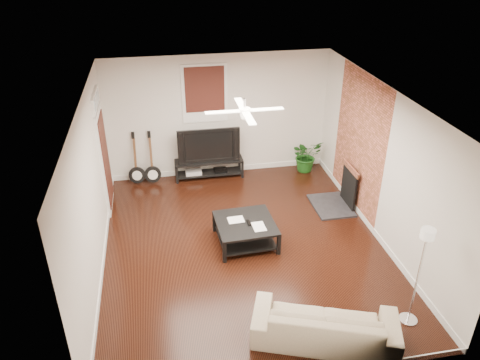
% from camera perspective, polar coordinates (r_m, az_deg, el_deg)
% --- Properties ---
extents(room, '(5.01, 6.01, 2.81)m').
position_cam_1_polar(room, '(7.85, 0.54, 0.24)').
color(room, black).
rests_on(room, ground).
extents(brick_accent, '(0.02, 2.20, 2.80)m').
position_cam_1_polar(brick_accent, '(9.44, 14.36, 4.36)').
color(brick_accent, brown).
rests_on(brick_accent, floor).
extents(fireplace, '(0.80, 1.10, 0.92)m').
position_cam_1_polar(fireplace, '(9.74, 12.16, -0.79)').
color(fireplace, black).
rests_on(fireplace, floor).
extents(window_back, '(1.00, 0.06, 1.30)m').
position_cam_1_polar(window_back, '(10.31, -4.34, 10.50)').
color(window_back, '#3B1410').
rests_on(window_back, wall_back).
extents(door_left, '(0.08, 1.00, 2.50)m').
position_cam_1_polar(door_left, '(9.57, -16.37, 3.44)').
color(door_left, white).
rests_on(door_left, wall_left).
extents(tv_stand, '(1.56, 0.42, 0.44)m').
position_cam_1_polar(tv_stand, '(10.80, -3.81, 1.43)').
color(tv_stand, black).
rests_on(tv_stand, floor).
extents(tv, '(1.40, 0.18, 0.80)m').
position_cam_1_polar(tv, '(10.55, -3.93, 4.48)').
color(tv, black).
rests_on(tv, tv_stand).
extents(coffee_table, '(1.09, 1.09, 0.44)m').
position_cam_1_polar(coffee_table, '(8.56, 0.65, -6.40)').
color(coffee_table, black).
rests_on(coffee_table, floor).
extents(sofa, '(2.15, 1.42, 0.58)m').
position_cam_1_polar(sofa, '(6.85, 10.39, -16.89)').
color(sofa, tan).
rests_on(sofa, floor).
extents(floor_lamp, '(0.35, 0.35, 1.64)m').
position_cam_1_polar(floor_lamp, '(7.09, 20.97, -11.08)').
color(floor_lamp, white).
rests_on(floor_lamp, floor).
extents(potted_plant, '(0.83, 0.77, 0.78)m').
position_cam_1_polar(potted_plant, '(11.12, 8.11, 3.00)').
color(potted_plant, '#195117').
rests_on(potted_plant, floor).
extents(guitar_left, '(0.41, 0.32, 1.21)m').
position_cam_1_polar(guitar_left, '(10.56, -12.72, 2.46)').
color(guitar_left, black).
rests_on(guitar_left, floor).
extents(guitar_right, '(0.39, 0.28, 1.21)m').
position_cam_1_polar(guitar_right, '(10.52, -10.82, 2.56)').
color(guitar_right, black).
rests_on(guitar_right, floor).
extents(ceiling_fan, '(1.24, 1.24, 0.32)m').
position_cam_1_polar(ceiling_fan, '(7.36, 0.58, 8.50)').
color(ceiling_fan, white).
rests_on(ceiling_fan, ceiling).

